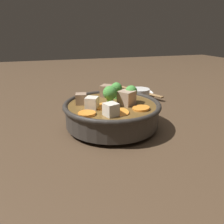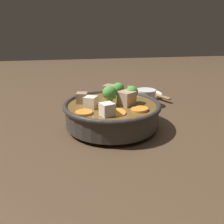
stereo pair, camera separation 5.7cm
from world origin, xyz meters
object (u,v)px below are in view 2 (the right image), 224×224
at_px(tea_cup, 146,98).
at_px(chopsticks_pair, 147,92).
at_px(side_saucer, 147,94).
at_px(stirfry_bowl, 112,111).

relative_size(tea_cup, chopsticks_pair, 0.30).
xyz_separation_m(side_saucer, tea_cup, (-0.05, -0.11, 0.02)).
xyz_separation_m(stirfry_bowl, chopsticks_pair, (0.19, 0.26, -0.03)).
distance_m(stirfry_bowl, chopsticks_pair, 0.32).
distance_m(side_saucer, tea_cup, 0.12).
distance_m(stirfry_bowl, tea_cup, 0.21).
bearing_deg(side_saucer, tea_cup, -112.25).
relative_size(side_saucer, chopsticks_pair, 0.55).
height_order(side_saucer, chopsticks_pair, chopsticks_pair).
bearing_deg(stirfry_bowl, side_saucer, 53.28).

